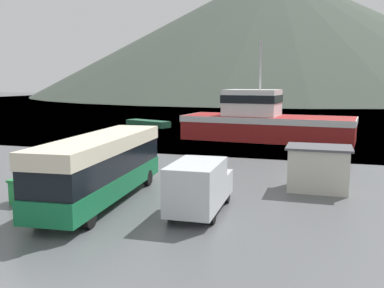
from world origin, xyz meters
The scene contains 8 objects.
water_surface centered at (0.00, 144.06, 0.00)m, with size 240.00×240.00×0.00m, color #3D5160.
hill_backdrop centered at (-16.04, 194.76, 28.57)m, with size 214.00×214.00×57.14m, color #3D473D.
tour_bus centered at (-2.71, 9.93, 1.83)m, with size 3.32×10.81×3.26m.
delivery_van centered at (2.31, 9.63, 1.26)m, with size 2.20×5.34×2.39m.
fishing_boat centered at (1.74, 35.25, 1.91)m, with size 17.41×7.50×10.06m.
storage_bin centered at (-6.24, 8.68, 0.61)m, with size 1.23×1.17×1.19m.
dock_kiosk centered at (7.33, 15.46, 1.22)m, with size 3.42×2.56×2.41m.
small_boat centered at (-14.80, 43.95, 0.41)m, with size 6.79×4.23×0.82m.
Camera 1 is at (7.52, -8.26, 5.82)m, focal length 40.00 mm.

